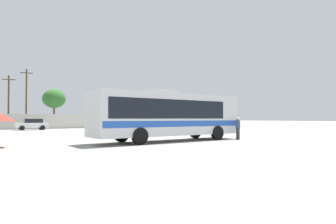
{
  "coord_description": "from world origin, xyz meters",
  "views": [
    {
      "loc": [
        -12.09,
        -17.18,
        1.61
      ],
      "look_at": [
        0.61,
        1.5,
        2.1
      ],
      "focal_mm": 30.73,
      "sensor_mm": 36.0,
      "label": 1
    }
  ],
  "objects_px": {
    "utility_pole_near": "(9,101)",
    "utility_pole_far": "(26,98)",
    "coach_bus_silver_blue": "(168,114)",
    "parked_car_second_white": "(32,124)",
    "roadside_tree_midleft": "(54,99)",
    "attendant_by_bus_door": "(238,127)"
  },
  "relations": [
    {
      "from": "attendant_by_bus_door",
      "to": "utility_pole_near",
      "type": "bearing_deg",
      "value": 110.13
    },
    {
      "from": "coach_bus_silver_blue",
      "to": "parked_car_second_white",
      "type": "xyz_separation_m",
      "value": [
        -4.58,
        26.29,
        -1.08
      ]
    },
    {
      "from": "coach_bus_silver_blue",
      "to": "attendant_by_bus_door",
      "type": "bearing_deg",
      "value": -16.59
    },
    {
      "from": "coach_bus_silver_blue",
      "to": "parked_car_second_white",
      "type": "distance_m",
      "value": 26.7
    },
    {
      "from": "coach_bus_silver_blue",
      "to": "utility_pole_near",
      "type": "relative_size",
      "value": 1.43
    },
    {
      "from": "utility_pole_near",
      "to": "roadside_tree_midleft",
      "type": "xyz_separation_m",
      "value": [
        7.27,
        3.72,
        0.82
      ]
    },
    {
      "from": "parked_car_second_white",
      "to": "utility_pole_far",
      "type": "distance_m",
      "value": 7.59
    },
    {
      "from": "coach_bus_silver_blue",
      "to": "attendant_by_bus_door",
      "type": "distance_m",
      "value": 5.65
    },
    {
      "from": "parked_car_second_white",
      "to": "roadside_tree_midleft",
      "type": "height_order",
      "value": "roadside_tree_midleft"
    },
    {
      "from": "roadside_tree_midleft",
      "to": "utility_pole_near",
      "type": "bearing_deg",
      "value": -152.9
    },
    {
      "from": "coach_bus_silver_blue",
      "to": "roadside_tree_midleft",
      "type": "relative_size",
      "value": 1.71
    },
    {
      "from": "coach_bus_silver_blue",
      "to": "utility_pole_near",
      "type": "xyz_separation_m",
      "value": [
        -6.94,
        31.91,
        2.28
      ]
    },
    {
      "from": "utility_pole_far",
      "to": "roadside_tree_midleft",
      "type": "height_order",
      "value": "utility_pole_far"
    },
    {
      "from": "parked_car_second_white",
      "to": "utility_pole_near",
      "type": "bearing_deg",
      "value": 112.82
    },
    {
      "from": "utility_pole_near",
      "to": "coach_bus_silver_blue",
      "type": "bearing_deg",
      "value": -77.73
    },
    {
      "from": "coach_bus_silver_blue",
      "to": "attendant_by_bus_door",
      "type": "height_order",
      "value": "coach_bus_silver_blue"
    },
    {
      "from": "utility_pole_far",
      "to": "roadside_tree_midleft",
      "type": "relative_size",
      "value": 1.39
    },
    {
      "from": "roadside_tree_midleft",
      "to": "parked_car_second_white",
      "type": "bearing_deg",
      "value": -117.71
    },
    {
      "from": "utility_pole_near",
      "to": "utility_pole_far",
      "type": "relative_size",
      "value": 0.86
    },
    {
      "from": "attendant_by_bus_door",
      "to": "roadside_tree_midleft",
      "type": "distance_m",
      "value": 37.77
    },
    {
      "from": "utility_pole_near",
      "to": "utility_pole_far",
      "type": "distance_m",
      "value": 2.7
    },
    {
      "from": "coach_bus_silver_blue",
      "to": "utility_pole_far",
      "type": "relative_size",
      "value": 1.22
    }
  ]
}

